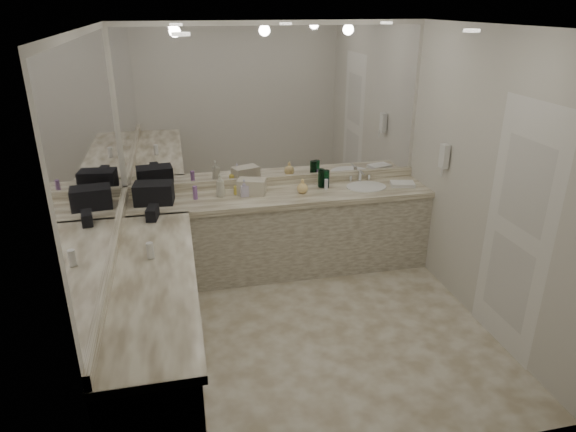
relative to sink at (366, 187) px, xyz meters
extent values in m
plane|color=beige|center=(-0.95, -1.20, -0.90)|extent=(3.20, 3.20, 0.00)
plane|color=white|center=(-0.95, -1.20, 1.71)|extent=(3.20, 3.20, 0.00)
cube|color=beige|center=(-0.95, 0.30, 0.41)|extent=(3.20, 0.02, 2.60)
cube|color=beige|center=(-2.55, -1.20, 0.41)|extent=(0.02, 3.00, 2.60)
cube|color=beige|center=(0.65, -1.20, 0.41)|extent=(0.02, 3.00, 2.60)
cube|color=beige|center=(-0.95, 0.00, -0.48)|extent=(3.20, 0.60, 0.84)
cube|color=beige|center=(-0.95, -0.01, -0.03)|extent=(3.20, 0.64, 0.06)
cube|color=beige|center=(-2.25, -1.50, -0.48)|extent=(0.60, 2.40, 0.84)
cube|color=beige|center=(-2.24, -1.50, -0.03)|extent=(0.64, 2.42, 0.06)
cube|color=beige|center=(-0.95, 0.28, 0.05)|extent=(3.20, 0.04, 0.10)
cube|color=beige|center=(-2.53, -1.20, 0.05)|extent=(0.04, 3.00, 0.10)
cube|color=white|center=(-0.95, 0.29, 0.88)|extent=(3.12, 0.01, 1.55)
cube|color=white|center=(-2.54, -1.20, 0.88)|extent=(0.01, 2.92, 1.55)
cylinder|color=white|center=(0.00, 0.00, 0.00)|extent=(0.44, 0.44, 0.03)
cube|color=silver|center=(0.00, 0.21, 0.07)|extent=(0.24, 0.16, 0.14)
cube|color=white|center=(0.61, -0.50, 0.46)|extent=(0.06, 0.10, 0.24)
cube|color=white|center=(0.64, -1.70, 0.16)|extent=(0.02, 0.82, 2.10)
cube|color=black|center=(-2.24, 0.01, 0.11)|extent=(0.40, 0.28, 0.22)
cube|color=black|center=(-2.25, -0.41, 0.06)|extent=(0.12, 0.22, 0.11)
cube|color=beige|center=(-1.25, 0.06, 0.09)|extent=(0.33, 0.26, 0.17)
cube|color=white|center=(0.40, -0.05, 0.03)|extent=(0.29, 0.23, 0.04)
cylinder|color=white|center=(-2.25, -1.23, 0.07)|extent=(0.06, 0.06, 0.13)
imported|color=beige|center=(-1.58, 0.05, 0.13)|extent=(0.12, 0.12, 0.24)
imported|color=silver|center=(-1.34, 0.01, 0.09)|extent=(0.09, 0.09, 0.18)
imported|color=#FFD887|center=(-0.72, -0.03, 0.08)|extent=(0.15, 0.15, 0.15)
cylinder|color=#0D4E26|center=(-0.43, 0.09, 0.10)|extent=(0.07, 0.07, 0.19)
cylinder|color=#0D4E26|center=(-0.47, 0.14, 0.10)|extent=(0.07, 0.07, 0.20)
cylinder|color=#0D4E26|center=(-0.48, 0.10, 0.10)|extent=(0.06, 0.06, 0.19)
cylinder|color=#3F3F4C|center=(-2.24, 0.14, 0.04)|extent=(0.06, 0.06, 0.07)
cylinder|color=#9966B2|center=(-0.42, 0.14, 0.05)|extent=(0.05, 0.05, 0.09)
cylinder|color=silver|center=(-0.44, 0.04, 0.06)|extent=(0.04, 0.04, 0.11)
cylinder|color=#F2D84C|center=(-1.41, 0.09, 0.05)|extent=(0.06, 0.06, 0.08)
cylinder|color=#9966B2|center=(-1.84, 0.03, 0.07)|extent=(0.05, 0.05, 0.14)
camera|label=1|loc=(-1.98, -4.97, 1.86)|focal=32.00mm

